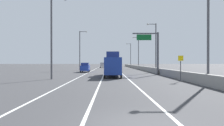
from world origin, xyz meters
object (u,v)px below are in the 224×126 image
at_px(lamp_post_right_third, 138,51).
at_px(car_silver_2, 103,65).
at_px(lamp_post_left_mid, 81,48).
at_px(box_truck, 113,65).
at_px(lamp_post_right_near, 206,24).
at_px(car_gray_0, 112,66).
at_px(lamp_post_left_near, 53,32).
at_px(lamp_post_right_second, 155,44).
at_px(lamp_post_right_fourth, 130,54).
at_px(overhead_sign_gantry, 154,48).
at_px(speed_advisory_sign, 181,66).
at_px(car_blue_1, 85,67).

relative_size(lamp_post_right_third, car_silver_2, 2.48).
bearing_deg(lamp_post_left_mid, box_truck, -68.82).
bearing_deg(lamp_post_right_near, car_gray_0, 101.32).
distance_m(lamp_post_left_near, lamp_post_left_mid, 26.73).
xyz_separation_m(lamp_post_right_second, lamp_post_left_mid, (-17.66, 10.45, 0.00)).
xyz_separation_m(lamp_post_right_fourth, car_silver_2, (-12.12, -9.47, -5.10)).
relative_size(lamp_post_right_fourth, lamp_post_left_near, 1.00).
relative_size(lamp_post_right_near, lamp_post_left_mid, 1.00).
bearing_deg(overhead_sign_gantry, lamp_post_left_near, -150.72).
bearing_deg(lamp_post_left_mid, lamp_post_right_second, -30.62).
height_order(speed_advisory_sign, car_gray_0, speed_advisory_sign).
bearing_deg(speed_advisory_sign, lamp_post_left_near, 169.19).
distance_m(lamp_post_left_mid, car_blue_1, 10.61).
distance_m(overhead_sign_gantry, lamp_post_left_mid, 24.03).
relative_size(lamp_post_left_near, car_silver_2, 2.48).
height_order(lamp_post_left_mid, box_truck, lamp_post_left_mid).
xyz_separation_m(lamp_post_right_second, car_silver_2, (-12.59, 35.08, -5.10)).
distance_m(car_gray_0, car_silver_2, 13.45).
relative_size(overhead_sign_gantry, lamp_post_left_near, 0.70).
bearing_deg(lamp_post_left_mid, overhead_sign_gantry, -49.42).
bearing_deg(overhead_sign_gantry, car_gray_0, 103.27).
xyz_separation_m(lamp_post_right_near, car_blue_1, (-15.08, 23.72, -5.07)).
height_order(car_silver_2, box_truck, box_truck).
relative_size(speed_advisory_sign, lamp_post_right_fourth, 0.28).
xyz_separation_m(lamp_post_right_second, lamp_post_left_near, (-17.24, -16.27, 0.00)).
xyz_separation_m(lamp_post_left_mid, box_truck, (8.31, -21.46, -4.30)).
bearing_deg(lamp_post_right_second, car_silver_2, 109.74).
bearing_deg(lamp_post_left_near, lamp_post_right_second, 43.36).
bearing_deg(overhead_sign_gantry, lamp_post_right_second, 75.16).
bearing_deg(lamp_post_left_mid, car_silver_2, 78.35).
height_order(overhead_sign_gantry, car_blue_1, overhead_sign_gantry).
bearing_deg(car_blue_1, lamp_post_right_fourth, 71.00).
bearing_deg(box_truck, car_silver_2, 94.02).
bearing_deg(lamp_post_right_third, car_gray_0, -178.74).
relative_size(car_silver_2, box_truck, 0.44).
xyz_separation_m(lamp_post_right_near, lamp_post_right_fourth, (-0.24, 66.82, 0.00)).
distance_m(overhead_sign_gantry, car_silver_2, 44.27).
bearing_deg(lamp_post_left_near, lamp_post_right_fourth, 74.58).
relative_size(lamp_post_right_second, lamp_post_left_mid, 1.00).
height_order(lamp_post_right_near, car_gray_0, lamp_post_right_near).
bearing_deg(lamp_post_right_near, lamp_post_right_third, 90.17).
bearing_deg(lamp_post_right_fourth, lamp_post_right_near, -89.79).
bearing_deg(overhead_sign_gantry, car_blue_1, 145.20).
bearing_deg(box_truck, lamp_post_right_third, 74.87).
height_order(lamp_post_right_fourth, car_silver_2, lamp_post_right_fourth).
relative_size(overhead_sign_gantry, car_gray_0, 1.83).
height_order(lamp_post_right_second, car_blue_1, lamp_post_right_second).
xyz_separation_m(speed_advisory_sign, lamp_post_left_near, (-15.62, 2.98, 4.36)).
bearing_deg(car_gray_0, box_truck, -90.44).
bearing_deg(car_gray_0, car_silver_2, 105.03).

